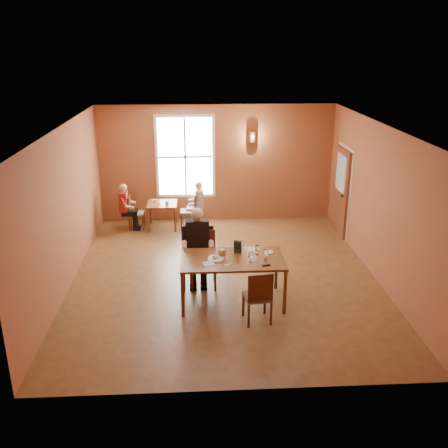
{
  "coord_description": "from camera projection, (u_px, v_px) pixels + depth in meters",
  "views": [
    {
      "loc": [
        -0.53,
        -9.06,
        4.44
      ],
      "look_at": [
        0.0,
        0.2,
        1.05
      ],
      "focal_mm": 40.0,
      "sensor_mm": 36.0,
      "label": 1
    }
  ],
  "objects": [
    {
      "name": "wall_sconce",
      "position": [
        252.0,
        137.0,
        12.53
      ],
      "size": [
        0.16,
        0.16,
        0.28
      ],
      "primitive_type": "cylinder",
      "color": "brown",
      "rests_on": "wall_back"
    },
    {
      "name": "menu_stand",
      "position": [
        238.0,
        247.0,
        8.98
      ],
      "size": [
        0.15,
        0.1,
        0.23
      ],
      "primitive_type": "cube",
      "rotation": [
        0.0,
        0.0,
        -0.29
      ],
      "color": "black",
      "rests_on": "main_table"
    },
    {
      "name": "goblet_b",
      "position": [
        266.0,
        254.0,
        8.68
      ],
      "size": [
        0.11,
        0.11,
        0.22
      ],
      "primitive_type": null,
      "rotation": [
        0.0,
        0.0,
        -0.37
      ],
      "color": "white",
      "rests_on": "main_table"
    },
    {
      "name": "diner_main",
      "position": [
        203.0,
        252.0,
        9.37
      ],
      "size": [
        0.58,
        0.58,
        1.45
      ],
      "primitive_type": null,
      "rotation": [
        0.0,
        0.0,
        3.14
      ],
      "color": "black",
      "rests_on": "ground"
    },
    {
      "name": "wall_right",
      "position": [
        378.0,
        203.0,
        9.7
      ],
      "size": [
        0.04,
        7.0,
        3.0
      ],
      "primitive_type": "cube",
      "color": "brown",
      "rests_on": "ground"
    },
    {
      "name": "goblet_c",
      "position": [
        251.0,
        257.0,
        8.61
      ],
      "size": [
        0.1,
        0.1,
        0.19
      ],
      "primitive_type": null,
      "rotation": [
        0.0,
        0.0,
        0.32
      ],
      "color": "white",
      "rests_on": "main_table"
    },
    {
      "name": "plate_food",
      "position": [
        216.0,
        258.0,
        8.73
      ],
      "size": [
        0.29,
        0.29,
        0.04
      ],
      "primitive_type": "cylinder",
      "rotation": [
        0.0,
        0.0,
        -0.01
      ],
      "color": "white",
      "rests_on": "main_table"
    },
    {
      "name": "chair_diner_maroon",
      "position": [
        136.0,
        212.0,
        12.52
      ],
      "size": [
        0.37,
        0.37,
        0.83
      ],
      "primitive_type": null,
      "rotation": [
        0.0,
        0.0,
        -1.57
      ],
      "color": "#53351D",
      "rests_on": "ground"
    },
    {
      "name": "napkin",
      "position": [
        208.0,
        264.0,
        8.57
      ],
      "size": [
        0.23,
        0.23,
        0.01
      ],
      "primitive_type": "cube",
      "rotation": [
        0.0,
        0.0,
        0.27
      ],
      "color": "white",
      "rests_on": "main_table"
    },
    {
      "name": "diner_maroon",
      "position": [
        135.0,
        207.0,
        12.47
      ],
      "size": [
        0.46,
        0.46,
        1.14
      ],
      "primitive_type": null,
      "rotation": [
        0.0,
        0.0,
        -1.57
      ],
      "color": "maroon",
      "rests_on": "ground"
    },
    {
      "name": "ground",
      "position": [
        225.0,
        276.0,
        10.05
      ],
      "size": [
        6.0,
        7.0,
        0.01
      ],
      "primitive_type": "cube",
      "color": "brown",
      "rests_on": "ground"
    },
    {
      "name": "chair_empty",
      "position": [
        257.0,
        295.0,
        8.3
      ],
      "size": [
        0.48,
        0.48,
        0.95
      ],
      "primitive_type": null,
      "rotation": [
        0.0,
        0.0,
        0.14
      ],
      "color": "brown",
      "rests_on": "ground"
    },
    {
      "name": "second_table",
      "position": [
        163.0,
        215.0,
        12.59
      ],
      "size": [
        0.74,
        0.74,
        0.65
      ],
      "primitive_type": null,
      "color": "brown",
      "rests_on": "ground"
    },
    {
      "name": "window",
      "position": [
        185.0,
        157.0,
        12.66
      ],
      "size": [
        1.36,
        0.1,
        1.96
      ],
      "primitive_type": "cube",
      "color": "white",
      "rests_on": "wall_back"
    },
    {
      "name": "main_table",
      "position": [
        232.0,
        280.0,
        8.92
      ],
      "size": [
        1.83,
        1.03,
        0.86
      ],
      "primitive_type": null,
      "color": "brown",
      "rests_on": "ground"
    },
    {
      "name": "door",
      "position": [
        341.0,
        192.0,
        12.0
      ],
      "size": [
        0.12,
        1.04,
        2.1
      ],
      "primitive_type": "cube",
      "color": "maroon",
      "rests_on": "ground"
    },
    {
      "name": "wall_front",
      "position": [
        241.0,
        291.0,
        6.25
      ],
      "size": [
        6.0,
        0.04,
        3.0
      ],
      "primitive_type": "cube",
      "color": "brown",
      "rests_on": "ground"
    },
    {
      "name": "diner_white",
      "position": [
        189.0,
        206.0,
        12.54
      ],
      "size": [
        0.45,
        0.45,
        1.13
      ],
      "primitive_type": null,
      "rotation": [
        0.0,
        0.0,
        1.57
      ],
      "color": "beige",
      "rests_on": "ground"
    },
    {
      "name": "wall_left",
      "position": [
        66.0,
        208.0,
        9.37
      ],
      "size": [
        0.04,
        7.0,
        3.0
      ],
      "primitive_type": "cube",
      "color": "brown",
      "rests_on": "ground"
    },
    {
      "name": "sandwich",
      "position": [
        222.0,
        254.0,
        8.83
      ],
      "size": [
        0.13,
        0.13,
        0.12
      ],
      "primitive_type": "cube",
      "rotation": [
        0.0,
        0.0,
        0.56
      ],
      "color": "tan",
      "rests_on": "main_table"
    },
    {
      "name": "cup_b",
      "position": [
        155.0,
        201.0,
        12.54
      ],
      "size": [
        0.1,
        0.1,
        0.08
      ],
      "primitive_type": "imported",
      "rotation": [
        0.0,
        0.0,
        0.16
      ],
      "color": "white",
      "rests_on": "second_table"
    },
    {
      "name": "goblet_a",
      "position": [
        257.0,
        250.0,
        8.89
      ],
      "size": [
        0.1,
        0.1,
        0.2
      ],
      "primitive_type": null,
      "rotation": [
        0.0,
        0.0,
        -0.23
      ],
      "color": "white",
      "rests_on": "main_table"
    },
    {
      "name": "ceiling",
      "position": [
        225.0,
        127.0,
        9.02
      ],
      "size": [
        6.0,
        7.0,
        0.04
      ],
      "primitive_type": "cube",
      "color": "white",
      "rests_on": "wall_back"
    },
    {
      "name": "sunglasses",
      "position": [
        266.0,
        265.0,
        8.49
      ],
      "size": [
        0.15,
        0.08,
        0.02
      ],
      "primitive_type": "cube",
      "rotation": [
        0.0,
        0.0,
        0.28
      ],
      "color": "black",
      "rests_on": "main_table"
    },
    {
      "name": "chair_diner_main",
      "position": [
        203.0,
        261.0,
        9.47
      ],
      "size": [
        0.48,
        0.48,
        1.08
      ],
      "primitive_type": null,
      "rotation": [
        0.0,
        0.0,
        3.14
      ],
      "color": "brown",
      "rests_on": "ground"
    },
    {
      "name": "cup_a",
      "position": [
        167.0,
        203.0,
        12.36
      ],
      "size": [
        0.12,
        0.12,
        0.08
      ],
      "primitive_type": "imported",
      "rotation": [
        0.0,
        0.0,
        0.14
      ],
      "color": "white",
      "rests_on": "second_table"
    },
    {
      "name": "side_plate",
      "position": [
        268.0,
        252.0,
        9.02
      ],
      "size": [
        0.19,
        0.19,
        0.01
      ],
      "primitive_type": "cylinder",
      "rotation": [
        0.0,
        0.0,
        0.05
      ],
      "color": "white",
      "rests_on": "main_table"
    },
    {
      "name": "knife",
      "position": [
        229.0,
        264.0,
        8.55
      ],
      "size": [
        0.21,
        0.13,
        0.0
      ],
      "primitive_type": "cube",
      "rotation": [
        0.0,
        0.0,
        0.51
      ],
      "color": "silver",
      "rests_on": "main_table"
    },
    {
      "name": "wall_back",
      "position": [
        217.0,
        164.0,
        12.82
      ],
      "size": [
        6.0,
        0.04,
        3.0
      ],
      "primitive_type": "cube",
      "color": "brown",
      "rests_on": "ground"
    },
    {
      "name": "chair_diner_white",
      "position": [
        188.0,
        210.0,
        12.58
      ],
      "size": [
        0.39,
        0.39,
        0.88
      ],
      "primitive_type": null,
      "rotation": [
        0.0,
        0.0,
        1.57
      ],
      "color": "brown",
      "rests_on": "ground"
    }
  ]
}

